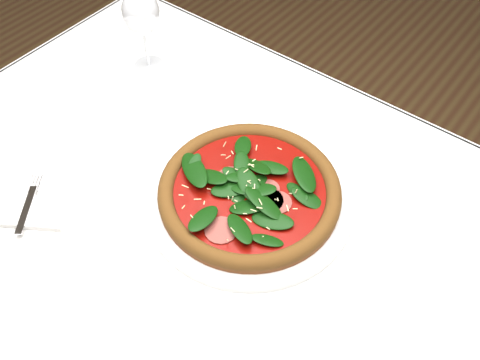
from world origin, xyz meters
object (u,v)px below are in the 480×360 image
Objects in this scene: pizza at (250,189)px; napkin at (27,212)px; wine_glass at (141,14)px; plate at (249,197)px.

napkin is (-0.27, -0.25, -0.02)m from pizza.
pizza reaches higher than napkin.
napkin is at bearing -74.49° from wine_glass.
pizza is at bearing 45.00° from plate.
plate is at bearing 42.47° from napkin.
plate is at bearing -135.00° from pizza.
plate reaches higher than napkin.
plate is at bearing -22.11° from wine_glass.
wine_glass is at bearing 157.89° from pizza.
pizza is at bearing -22.11° from wine_glass.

